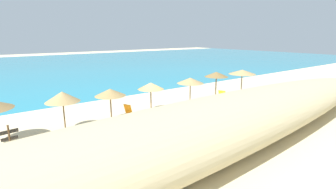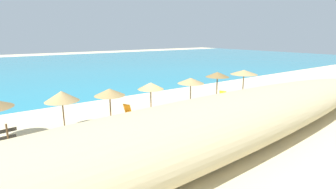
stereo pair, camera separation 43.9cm
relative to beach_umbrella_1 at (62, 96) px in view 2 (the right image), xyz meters
The scene contains 14 objects.
ground_plane 6.94m from the beach_umbrella_1, ahead, with size 160.00×160.00×0.00m, color beige.
sea_water 38.42m from the beach_umbrella_1, 80.24° to the left, with size 160.00×62.47×0.01m, color teal.
dune_ridge 8.70m from the beach_umbrella_1, 62.89° to the right, with size 42.46×5.09×2.92m, color #C9B586.
beach_umbrella_1 is the anchor object (origin of this frame).
beach_umbrella_2 3.11m from the beach_umbrella_1, ahead, with size 2.10×2.10×2.46m.
beach_umbrella_3 6.65m from the beach_umbrella_1, ahead, with size 2.03×2.03×2.45m.
beach_umbrella_4 10.42m from the beach_umbrella_1, ahead, with size 2.26×2.26×2.51m.
beach_umbrella_5 13.61m from the beach_umbrella_1, ahead, with size 2.17×2.17×2.75m.
beach_umbrella_6 17.35m from the beach_umbrella_1, ahead, with size 2.69×2.69×2.65m.
lounge_chair_0 11.53m from the beach_umbrella_1, ahead, with size 1.64×1.09×0.90m.
lounge_chair_1 13.52m from the beach_umbrella_1, ahead, with size 1.63×1.12×1.09m.
lounge_chair_2 4.37m from the beach_umbrella_1, ahead, with size 1.59×1.16×1.23m.
wooden_signpost 4.18m from the beach_umbrella_1, 142.60° to the right, with size 0.84×0.16×1.89m.
beach_ball 6.60m from the beach_umbrella_1, 14.08° to the right, with size 0.27×0.27×0.27m, color green.
Camera 2 is at (-10.11, -15.66, 6.03)m, focal length 27.22 mm.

